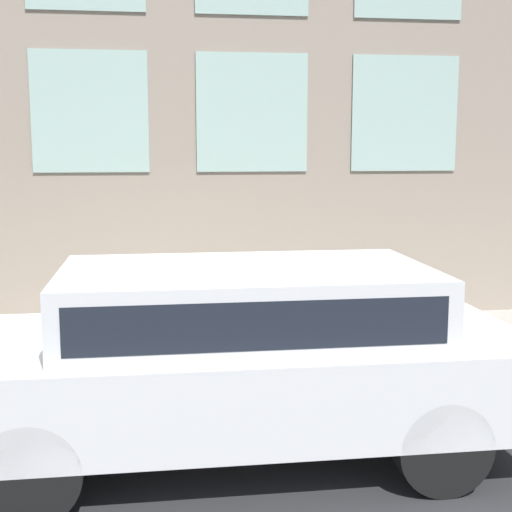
# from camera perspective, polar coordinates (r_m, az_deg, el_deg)

# --- Properties ---
(ground_plane) EXTENTS (80.00, 80.00, 0.00)m
(ground_plane) POSITION_cam_1_polar(r_m,az_deg,el_deg) (7.61, -5.71, -11.92)
(ground_plane) COLOR #2D2D30
(sidewalk) EXTENTS (3.18, 60.00, 0.14)m
(sidewalk) POSITION_cam_1_polar(r_m,az_deg,el_deg) (9.09, -6.13, -7.98)
(sidewalk) COLOR #B2ADA3
(sidewalk) RESTS_ON ground_plane
(fire_hydrant) EXTENTS (0.37, 0.47, 0.83)m
(fire_hydrant) POSITION_cam_1_polar(r_m,az_deg,el_deg) (7.94, -2.82, -6.68)
(fire_hydrant) COLOR gold
(fire_hydrant) RESTS_ON sidewalk
(person) EXTENTS (0.31, 0.20, 1.27)m
(person) POSITION_cam_1_polar(r_m,az_deg,el_deg) (8.45, 2.64, -3.39)
(person) COLOR #726651
(person) RESTS_ON sidewalk
(parked_truck_white_near) EXTENTS (2.01, 4.99, 1.68)m
(parked_truck_white_near) POSITION_cam_1_polar(r_m,az_deg,el_deg) (6.14, -1.50, -7.35)
(parked_truck_white_near) COLOR black
(parked_truck_white_near) RESTS_ON ground_plane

